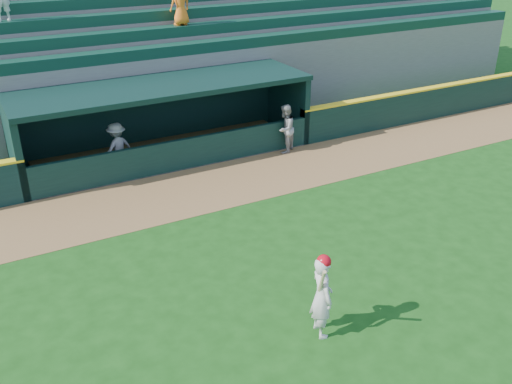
% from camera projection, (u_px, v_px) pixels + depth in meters
% --- Properties ---
extents(ground, '(120.00, 120.00, 0.00)m').
position_uv_depth(ground, '(290.00, 272.00, 12.75)').
color(ground, '#154511').
rests_on(ground, ground).
extents(warning_track, '(40.00, 3.00, 0.01)m').
position_uv_depth(warning_track, '(202.00, 189.00, 16.62)').
color(warning_track, brown).
rests_on(warning_track, ground).
extents(field_wall_right, '(15.50, 0.30, 1.20)m').
position_uv_depth(field_wall_right, '(464.00, 97.00, 22.93)').
color(field_wall_right, black).
rests_on(field_wall_right, ground).
extents(wall_stripe_right, '(15.50, 0.32, 0.06)m').
position_uv_depth(wall_stripe_right, '(467.00, 82.00, 22.66)').
color(wall_stripe_right, yellow).
rests_on(wall_stripe_right, field_wall_right).
extents(dugout_player_front, '(1.00, 0.98, 1.63)m').
position_uv_depth(dugout_player_front, '(285.00, 129.00, 18.89)').
color(dugout_player_front, '#9A9995').
rests_on(dugout_player_front, ground).
extents(dugout_player_inside, '(1.16, 0.92, 1.57)m').
position_uv_depth(dugout_player_inside, '(117.00, 148.00, 17.43)').
color(dugout_player_inside, '#A2A19C').
rests_on(dugout_player_inside, ground).
extents(dugout, '(9.40, 2.80, 2.46)m').
position_uv_depth(dugout, '(162.00, 115.00, 18.48)').
color(dugout, slate).
rests_on(dugout, ground).
extents(stands, '(34.50, 6.25, 7.58)m').
position_uv_depth(stands, '(118.00, 55.00, 21.64)').
color(stands, slate).
rests_on(stands, ground).
extents(batter_at_plate, '(0.57, 0.79, 1.75)m').
position_uv_depth(batter_at_plate, '(322.00, 295.00, 10.51)').
color(batter_at_plate, silver).
rests_on(batter_at_plate, ground).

